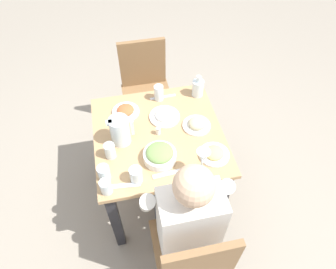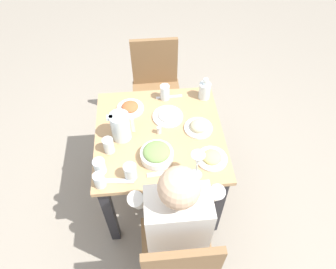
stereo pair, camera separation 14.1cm
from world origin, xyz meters
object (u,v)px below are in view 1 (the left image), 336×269
Objects in this scene: water_glass_far_left at (104,173)px; oil_carafe at (198,89)px; salt_shaker at (159,131)px; wine_glass at (203,158)px; water_glass_far_right at (110,151)px; plate_rice_curry at (126,111)px; water_pitcher at (120,131)px; plate_fries at (214,154)px; water_glass_near_left at (159,93)px; salad_bowl at (160,155)px; chair_near at (193,258)px; plate_beans at (197,124)px; dining_table at (159,146)px; water_glass_by_pitcher at (106,187)px; plate_yoghurt at (165,116)px; chair_far at (146,86)px; water_glass_center at (136,175)px; diner_near at (185,212)px.

oil_carafe is at bearing 38.78° from water_glass_far_left.
salt_shaker is at bearing -137.70° from oil_carafe.
wine_glass is (0.54, -0.08, 0.10)m from water_glass_far_left.
plate_rice_curry is at bearing 69.30° from water_glass_far_right.
wine_glass reaches higher than water_pitcher.
water_glass_near_left reaches higher than plate_fries.
water_pitcher is 0.28m from salad_bowl.
plate_beans is at bearing 74.35° from chair_near.
salt_shaker is (-0.05, 0.72, 0.25)m from chair_near.
oil_carafe reaches higher than salad_bowl.
dining_table is 8.84× the size of water_glass_by_pitcher.
plate_yoghurt is at bearing 48.84° from water_glass_by_pitcher.
chair_far reaches higher than salt_shaker.
dining_table is 4.30× the size of water_pitcher.
water_glass_center is (-0.18, -0.31, 0.18)m from dining_table.
water_glass_far_right is at bearing -167.55° from plate_beans.
chair_far reaches higher than plate_beans.
water_glass_near_left is 0.33m from salt_shaker.
water_glass_far_right is (-0.37, -0.43, -0.01)m from water_glass_near_left.
chair_far reaches higher than water_glass_far_left.
diner_near is at bearing -111.16° from plate_beans.
water_glass_near_left reaches higher than water_glass_far_left.
oil_carafe is at bearing 73.73° from plate_beans.
plate_beans is 0.58m from water_glass_far_right.
salt_shaker is (0.31, 0.11, -0.02)m from water_glass_far_right.
plate_fries is 1.83× the size of water_glass_center.
water_glass_near_left reaches higher than water_glass_by_pitcher.
plate_fries is at bearing -80.41° from plate_beans.
plate_fries is at bearing -23.27° from water_pitcher.
water_glass_far_left is (-0.41, 0.47, 0.27)m from chair_near.
wine_glass reaches higher than plate_yoghurt.
salad_bowl is 1.08× the size of plate_beans.
plate_beans is at bearing -106.27° from oil_carafe.
chair_far is 0.79m from plate_beans.
salad_bowl is 0.33m from plate_fries.
water_glass_far_right is at bearing 163.95° from salad_bowl.
water_glass_far_right is at bearing -126.08° from water_pitcher.
water_glass_near_left is at bearing 122.03° from plate_beans.
wine_glass is (0.37, -0.57, 0.12)m from plate_rice_curry.
chair_far is (-0.03, 1.45, 0.00)m from chair_near.
plate_rice_curry and plate_yoghurt have the same top height.
water_glass_center is at bearing -17.47° from water_glass_far_left.
plate_beans is at bearing -32.69° from plate_yoghurt.
water_glass_far_right is at bearing 122.64° from water_glass_center.
salad_bowl is at bearing -97.99° from dining_table.
chair_near is at bearing -60.79° from water_glass_center.
chair_far is 0.50m from water_glass_near_left.
water_glass_by_pitcher reaches higher than plate_beans.
water_glass_center is at bearing 176.36° from wine_glass.
wine_glass reaches higher than plate_fries.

